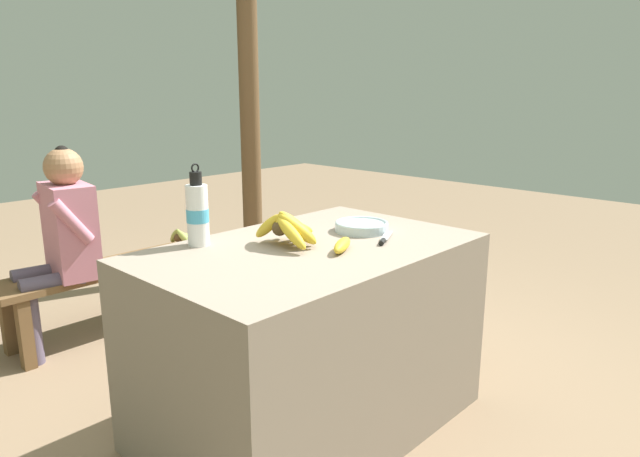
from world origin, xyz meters
TOP-DOWN VIEW (x-y plane):
  - ground_plane at (0.00, 0.00)m, footprint 12.00×12.00m
  - market_counter at (0.00, 0.00)m, footprint 1.30×0.83m
  - banana_bunch_ripe at (-0.06, 0.06)m, footprint 0.19×0.31m
  - serving_bowl at (0.32, 0.00)m, footprint 0.23×0.23m
  - water_bottle at (-0.28, 0.32)m, footprint 0.09×0.09m
  - loose_banana_front at (0.03, -0.14)m, footprint 0.18×0.12m
  - knife at (0.25, -0.17)m, footprint 0.19×0.11m
  - wooden_bench at (-0.03, 1.47)m, footprint 1.38×0.32m
  - seated_vendor at (-0.36, 1.44)m, footprint 0.43×0.41m
  - banana_bunch_green at (0.38, 1.47)m, footprint 0.16×0.28m
  - support_post_far at (1.24, 1.83)m, footprint 0.15×0.15m

SIDE VIEW (x-z plane):
  - ground_plane at x=0.00m, z-range 0.00..0.00m
  - wooden_bench at x=-0.03m, z-range 0.13..0.53m
  - market_counter at x=0.00m, z-range 0.00..0.76m
  - banana_bunch_green at x=0.38m, z-range 0.39..0.53m
  - seated_vendor at x=-0.36m, z-range 0.08..1.15m
  - knife at x=0.25m, z-range 0.76..0.78m
  - loose_banana_front at x=0.03m, z-range 0.76..0.81m
  - serving_bowl at x=0.32m, z-range 0.77..0.81m
  - banana_bunch_ripe at x=-0.06m, z-range 0.76..0.91m
  - water_bottle at x=-0.28m, z-range 0.73..1.05m
  - support_post_far at x=1.24m, z-range 0.00..2.61m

